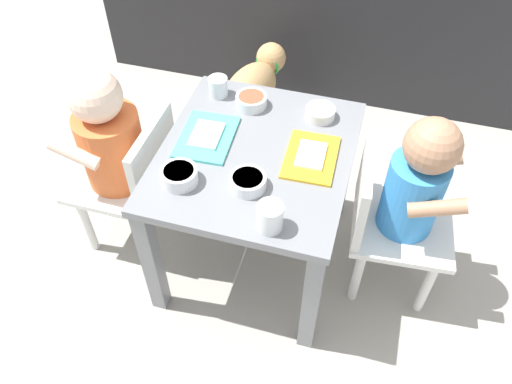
% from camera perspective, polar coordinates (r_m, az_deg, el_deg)
% --- Properties ---
extents(ground_plane, '(7.00, 7.00, 0.00)m').
position_cam_1_polar(ground_plane, '(1.73, 0.00, -6.65)').
color(ground_plane, '#9E998E').
extents(dining_table, '(0.51, 0.59, 0.46)m').
position_cam_1_polar(dining_table, '(1.45, 0.00, 2.06)').
color(dining_table, slate).
rests_on(dining_table, ground).
extents(seated_child_left, '(0.28, 0.28, 0.65)m').
position_cam_1_polar(seated_child_left, '(1.55, -15.46, 5.03)').
color(seated_child_left, silver).
rests_on(seated_child_left, ground).
extents(seated_child_right, '(0.30, 0.30, 0.64)m').
position_cam_1_polar(seated_child_right, '(1.43, 16.60, 0.07)').
color(seated_child_right, silver).
rests_on(seated_child_right, ground).
extents(dog, '(0.23, 0.43, 0.31)m').
position_cam_1_polar(dog, '(2.04, -0.39, 11.39)').
color(dog, tan).
rests_on(dog, ground).
extents(food_tray_left, '(0.16, 0.21, 0.02)m').
position_cam_1_polar(food_tray_left, '(1.43, -5.48, 6.17)').
color(food_tray_left, '#4CC6BC').
rests_on(food_tray_left, dining_table).
extents(food_tray_right, '(0.14, 0.19, 0.02)m').
position_cam_1_polar(food_tray_right, '(1.38, 6.10, 3.92)').
color(food_tray_right, gold).
rests_on(food_tray_right, dining_table).
extents(water_cup_left, '(0.06, 0.06, 0.07)m').
position_cam_1_polar(water_cup_left, '(1.19, 1.55, -2.90)').
color(water_cup_left, white).
rests_on(water_cup_left, dining_table).
extents(water_cup_right, '(0.06, 0.06, 0.06)m').
position_cam_1_polar(water_cup_right, '(1.57, -4.21, 11.47)').
color(water_cup_right, white).
rests_on(water_cup_right, dining_table).
extents(cereal_bowl_right_side, '(0.09, 0.09, 0.03)m').
position_cam_1_polar(cereal_bowl_right_side, '(1.29, -0.92, 1.18)').
color(cereal_bowl_right_side, white).
rests_on(cereal_bowl_right_side, dining_table).
extents(veggie_bowl_far, '(0.09, 0.09, 0.04)m').
position_cam_1_polar(veggie_bowl_far, '(1.31, -8.51, 1.82)').
color(veggie_bowl_far, white).
rests_on(veggie_bowl_far, dining_table).
extents(cereal_bowl_left_side, '(0.09, 0.09, 0.03)m').
position_cam_1_polar(cereal_bowl_left_side, '(1.50, 7.14, 8.74)').
color(cereal_bowl_left_side, white).
rests_on(cereal_bowl_left_side, dining_table).
extents(veggie_bowl_near, '(0.09, 0.09, 0.03)m').
position_cam_1_polar(veggie_bowl_near, '(1.53, -0.53, 10.11)').
color(veggie_bowl_near, white).
rests_on(veggie_bowl_near, dining_table).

